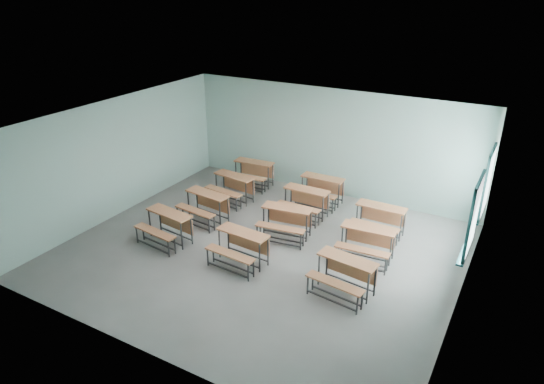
% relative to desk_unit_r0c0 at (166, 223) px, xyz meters
% --- Properties ---
extents(room, '(9.04, 8.04, 3.24)m').
position_rel_desk_unit_r0c0_xyz_m(room, '(2.34, 0.82, 1.08)').
color(room, slate).
rests_on(room, ground).
extents(desk_unit_r0c0, '(1.34, 0.99, 0.78)m').
position_rel_desk_unit_r0c0_xyz_m(desk_unit_r0c0, '(0.00, 0.00, 0.00)').
color(desk_unit_r0c0, '#9E5C39').
rests_on(desk_unit_r0c0, ground).
extents(desk_unit_r0c1, '(1.31, 0.93, 0.78)m').
position_rel_desk_unit_r0c0_xyz_m(desk_unit_r0c1, '(2.13, 0.05, 0.00)').
color(desk_unit_r0c1, '#9E5C39').
rests_on(desk_unit_r0c1, ground).
extents(desk_unit_r0c2, '(1.34, 0.99, 0.78)m').
position_rel_desk_unit_r0c0_xyz_m(desk_unit_r0c2, '(4.61, 0.15, 0.00)').
color(desk_unit_r0c2, '#9E5C39').
rests_on(desk_unit_r0c2, ground).
extents(desk_unit_r1c0, '(1.33, 0.97, 0.78)m').
position_rel_desk_unit_r0c0_xyz_m(desk_unit_r1c0, '(0.13, 1.40, 0.00)').
color(desk_unit_r1c0, '#9E5C39').
rests_on(desk_unit_r1c0, ground).
extents(desk_unit_r1c1, '(1.35, 1.00, 0.78)m').
position_rel_desk_unit_r0c0_xyz_m(desk_unit_r1c1, '(2.44, 1.66, 0.00)').
color(desk_unit_r1c1, '#9E5C39').
rests_on(desk_unit_r1c1, ground).
extents(desk_unit_r1c2, '(1.30, 0.92, 0.78)m').
position_rel_desk_unit_r0c0_xyz_m(desk_unit_r1c2, '(4.57, 1.64, 0.00)').
color(desk_unit_r1c2, '#9E5C39').
rests_on(desk_unit_r1c2, ground).
extents(desk_unit_r2c0, '(1.34, 0.99, 0.78)m').
position_rel_desk_unit_r0c0_xyz_m(desk_unit_r2c0, '(0.06, 2.81, 0.00)').
color(desk_unit_r2c0, '#9E5C39').
rests_on(desk_unit_r2c0, ground).
extents(desk_unit_r2c1, '(1.27, 0.86, 0.78)m').
position_rel_desk_unit_r0c0_xyz_m(desk_unit_r2c1, '(2.36, 2.94, 0.00)').
color(desk_unit_r2c1, '#9E5C39').
rests_on(desk_unit_r2c1, ground).
extents(desk_unit_r2c2, '(1.25, 0.84, 0.78)m').
position_rel_desk_unit_r0c0_xyz_m(desk_unit_r2c2, '(4.47, 2.90, 0.00)').
color(desk_unit_r2c2, '#9E5C39').
rests_on(desk_unit_r2c2, ground).
extents(desk_unit_r3c0, '(1.30, 0.92, 0.78)m').
position_rel_desk_unit_r0c0_xyz_m(desk_unit_r3c0, '(-0.00, 4.07, 0.00)').
color(desk_unit_r3c0, '#9E5C39').
rests_on(desk_unit_r3c0, ground).
extents(desk_unit_r3c1, '(1.26, 0.85, 0.78)m').
position_rel_desk_unit_r0c0_xyz_m(desk_unit_r3c1, '(2.39, 3.94, 0.00)').
color(desk_unit_r3c1, '#9E5C39').
rests_on(desk_unit_r3c1, ground).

